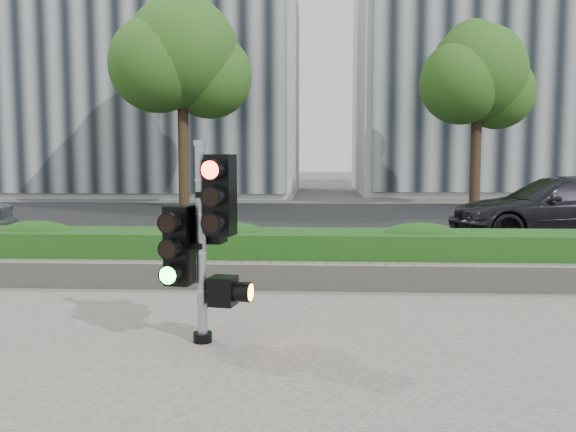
% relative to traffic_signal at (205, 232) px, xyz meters
% --- Properties ---
extents(ground, '(120.00, 120.00, 0.00)m').
position_rel_traffic_signal_xyz_m(ground, '(0.98, 0.42, -1.07)').
color(ground, '#51514C').
rests_on(ground, ground).
extents(road, '(60.00, 13.00, 0.02)m').
position_rel_traffic_signal_xyz_m(road, '(0.98, 10.42, -1.06)').
color(road, black).
rests_on(road, ground).
extents(curb, '(60.00, 0.25, 0.12)m').
position_rel_traffic_signal_xyz_m(curb, '(0.98, 3.57, -1.01)').
color(curb, gray).
rests_on(curb, ground).
extents(stone_wall, '(12.00, 0.32, 0.34)m').
position_rel_traffic_signal_xyz_m(stone_wall, '(0.98, 2.32, -0.87)').
color(stone_wall, gray).
rests_on(stone_wall, sidewalk).
extents(hedge, '(12.00, 1.00, 0.68)m').
position_rel_traffic_signal_xyz_m(hedge, '(0.98, 2.97, -0.70)').
color(hedge, '#307825').
rests_on(hedge, sidewalk).
extents(building_left, '(16.00, 9.00, 15.00)m').
position_rel_traffic_signal_xyz_m(building_left, '(-8.02, 23.42, 6.43)').
color(building_left, '#B7B7B2').
rests_on(building_left, ground).
extents(building_right, '(18.00, 10.00, 12.00)m').
position_rel_traffic_signal_xyz_m(building_right, '(11.98, 25.42, 4.93)').
color(building_right, '#B7B7B2').
rests_on(building_right, ground).
extents(tree_left, '(4.61, 4.03, 7.34)m').
position_rel_traffic_signal_xyz_m(tree_left, '(-3.54, 14.98, 3.97)').
color(tree_left, black).
rests_on(tree_left, ground).
extents(tree_right, '(4.10, 3.58, 6.53)m').
position_rel_traffic_signal_xyz_m(tree_right, '(6.46, 15.98, 3.41)').
color(tree_right, black).
rests_on(tree_right, ground).
extents(traffic_signal, '(0.68, 0.54, 1.88)m').
position_rel_traffic_signal_xyz_m(traffic_signal, '(0.00, 0.00, 0.00)').
color(traffic_signal, black).
rests_on(traffic_signal, sidewalk).
extents(car_dark, '(4.75, 2.36, 1.33)m').
position_rel_traffic_signal_xyz_m(car_dark, '(6.08, 7.41, -0.39)').
color(car_dark, black).
rests_on(car_dark, road).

